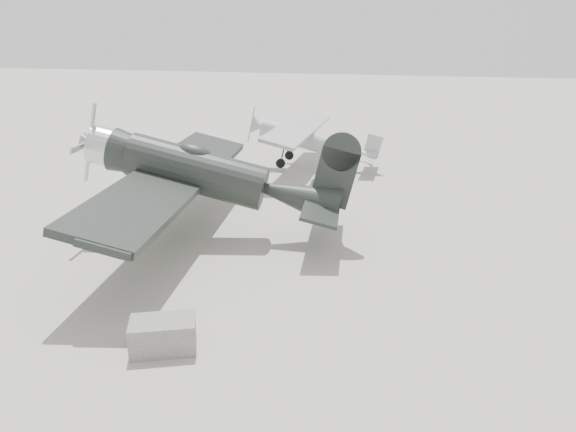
# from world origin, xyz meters

# --- Properties ---
(ground) EXTENTS (160.00, 160.00, 0.00)m
(ground) POSITION_xyz_m (0.00, 0.00, 0.00)
(ground) COLOR #9C988A
(ground) RESTS_ON ground
(lowwing_monoplane) EXTENTS (9.64, 13.50, 4.34)m
(lowwing_monoplane) POSITION_xyz_m (-2.22, 5.38, 2.30)
(lowwing_monoplane) COLOR black
(lowwing_monoplane) RESTS_ON ground
(highwing_monoplane) EXTENTS (7.04, 9.83, 2.82)m
(highwing_monoplane) POSITION_xyz_m (-0.89, 16.37, 1.76)
(highwing_monoplane) COLOR gray
(highwing_monoplane) RESTS_ON ground
(equipment_block) EXTENTS (1.77, 1.46, 0.76)m
(equipment_block) POSITION_xyz_m (-0.62, -2.00, 0.38)
(equipment_block) COLOR #5F5D58
(equipment_block) RESTS_ON ground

